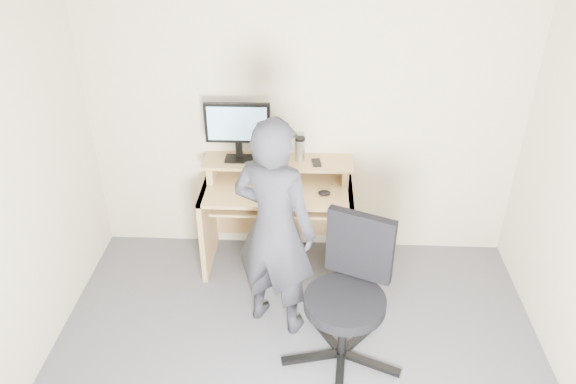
# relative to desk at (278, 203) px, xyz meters

# --- Properties ---
(back_wall) EXTENTS (3.50, 0.02, 2.50)m
(back_wall) POSITION_rel_desk_xyz_m (0.20, 0.22, 0.70)
(back_wall) COLOR beige
(back_wall) RESTS_ON ground
(ceiling) EXTENTS (3.50, 3.50, 0.02)m
(ceiling) POSITION_rel_desk_xyz_m (0.20, -1.53, 1.95)
(ceiling) COLOR white
(ceiling) RESTS_ON back_wall
(desk) EXTENTS (1.20, 0.60, 0.91)m
(desk) POSITION_rel_desk_xyz_m (0.00, 0.00, 0.00)
(desk) COLOR tan
(desk) RESTS_ON ground
(monitor) EXTENTS (0.51, 0.14, 0.49)m
(monitor) POSITION_rel_desk_xyz_m (-0.31, 0.07, 0.65)
(monitor) COLOR black
(monitor) RESTS_ON desk
(external_drive) EXTENTS (0.09, 0.14, 0.20)m
(external_drive) POSITION_rel_desk_xyz_m (-0.05, 0.07, 0.46)
(external_drive) COLOR black
(external_drive) RESTS_ON desk
(travel_mug) EXTENTS (0.10, 0.10, 0.18)m
(travel_mug) POSITION_rel_desk_xyz_m (0.18, 0.09, 0.45)
(travel_mug) COLOR #BCBCC1
(travel_mug) RESTS_ON desk
(smartphone) EXTENTS (0.09, 0.14, 0.01)m
(smartphone) POSITION_rel_desk_xyz_m (0.31, 0.04, 0.37)
(smartphone) COLOR black
(smartphone) RESTS_ON desk
(charger) EXTENTS (0.05, 0.05, 0.03)m
(charger) POSITION_rel_desk_xyz_m (-0.17, -0.03, 0.38)
(charger) COLOR black
(charger) RESTS_ON desk
(headphones) EXTENTS (0.16, 0.16, 0.06)m
(headphones) POSITION_rel_desk_xyz_m (-0.09, 0.14, 0.37)
(headphones) COLOR silver
(headphones) RESTS_ON desk
(keyboard) EXTENTS (0.48, 0.25, 0.03)m
(keyboard) POSITION_rel_desk_xyz_m (-0.13, -0.17, 0.12)
(keyboard) COLOR black
(keyboard) RESTS_ON desk
(mouse) EXTENTS (0.11, 0.09, 0.04)m
(mouse) POSITION_rel_desk_xyz_m (0.37, -0.18, 0.22)
(mouse) COLOR black
(mouse) RESTS_ON desk
(office_chair) EXTENTS (0.82, 0.80, 1.03)m
(office_chair) POSITION_rel_desk_xyz_m (0.54, -1.05, 0.01)
(office_chair) COLOR black
(office_chair) RESTS_ON ground
(person) EXTENTS (0.71, 0.60, 1.66)m
(person) POSITION_rel_desk_xyz_m (0.03, -0.77, 0.28)
(person) COLOR black
(person) RESTS_ON ground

